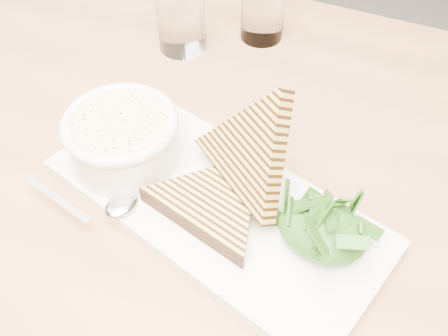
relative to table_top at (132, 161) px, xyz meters
The scene contains 14 objects.
table_top is the anchor object (origin of this frame).
table_leg_bl 0.81m from the table_top, 147.41° to the left, with size 0.06×0.06×0.69m, color #AB7146.
platter 0.14m from the table_top, ahead, with size 0.39×0.18×0.02m, color white.
soup_bowl 0.07m from the table_top, 53.91° to the right, with size 0.13×0.13×0.05m, color white.
soup 0.10m from the table_top, 53.91° to the right, with size 0.11×0.11×0.01m, color beige.
bowl_rim 0.10m from the table_top, 53.91° to the right, with size 0.13×0.13×0.01m, color white.
sandwich_flat 0.16m from the table_top, 13.65° to the right, with size 0.16×0.16×0.02m, color gold, non-canonical shape.
sandwich_lean 0.19m from the table_top, ahead, with size 0.16×0.16×0.09m, color gold, non-canonical shape.
salad_base 0.27m from the table_top, ahead, with size 0.09×0.07×0.04m, color #1F4314.
arugula_pile 0.27m from the table_top, ahead, with size 0.11×0.10×0.05m, color #2F6819, non-canonical shape.
spoon_bowl 0.11m from the table_top, 56.02° to the right, with size 0.03×0.04×0.01m, color silver.
spoon_handle 0.12m from the table_top, 95.37° to the right, with size 0.10×0.01×0.00m, color silver.
glass_near 0.24m from the table_top, 106.23° to the left, with size 0.07×0.07×0.11m, color white.
glass_far 0.32m from the table_top, 84.86° to the left, with size 0.07×0.07×0.10m, color white.
Camera 1 is at (0.23, -0.14, 1.19)m, focal length 40.00 mm.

